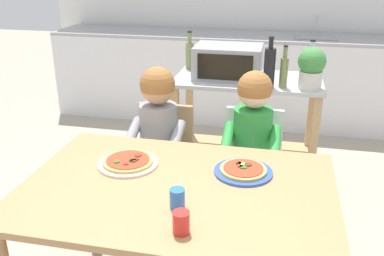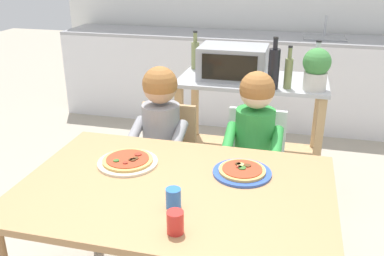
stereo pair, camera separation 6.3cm
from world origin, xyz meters
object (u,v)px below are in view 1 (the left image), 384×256
bottle_tall_green_wine (190,54)px  pizza_plate_blue_rimmed (243,171)px  toaster_oven (228,62)px  bottle_clear_vinegar (311,62)px  bottle_dark_olive_oil (269,67)px  bottle_brown_beer (284,71)px  child_in_green_shirt (251,143)px  child_in_grey_shirt (156,136)px  drinking_cup_blue (177,198)px  dining_table (178,205)px  kitchen_island_cart (246,118)px  dining_chair_left (163,161)px  potted_herb_plant (311,67)px  pizza_plate_cream (128,162)px  dining_chair_right (251,167)px  drinking_cup_red (181,222)px

bottle_tall_green_wine → pizza_plate_blue_rimmed: size_ratio=1.05×
toaster_oven → bottle_clear_vinegar: 0.57m
bottle_dark_olive_oil → bottle_tall_green_wine: bearing=148.0°
toaster_oven → bottle_brown_beer: bearing=-23.3°
toaster_oven → child_in_green_shirt: 0.77m
child_in_grey_shirt → drinking_cup_blue: 0.83m
bottle_brown_beer → child_in_grey_shirt: (-0.69, -0.54, -0.28)m
bottle_dark_olive_oil → dining_table: bearing=-106.0°
bottle_tall_green_wine → pizza_plate_blue_rimmed: (0.54, -1.32, -0.23)m
kitchen_island_cart → dining_chair_left: (-0.45, -0.60, -0.10)m
potted_herb_plant → child_in_green_shirt: potted_herb_plant is taller
potted_herb_plant → child_in_grey_shirt: size_ratio=0.25×
bottle_clear_vinegar → pizza_plate_cream: bottle_clear_vinegar is taller
toaster_oven → pizza_plate_blue_rimmed: toaster_oven is taller
drinking_cup_blue → pizza_plate_blue_rimmed: bearing=56.4°
dining_chair_left → drinking_cup_blue: (0.32, -0.88, 0.30)m
bottle_clear_vinegar → dining_chair_right: bottle_clear_vinegar is taller
bottle_brown_beer → child_in_green_shirt: 0.61m
drinking_cup_red → toaster_oven: bearing=92.0°
bottle_tall_green_wine → bottle_brown_beer: 0.77m
toaster_oven → child_in_grey_shirt: 0.82m
drinking_cup_blue → pizza_plate_cream: bearing=135.9°
dining_table → drinking_cup_red: 0.36m
dining_chair_left → pizza_plate_blue_rimmed: dining_chair_left is taller
child_in_grey_shirt → kitchen_island_cart: bearing=57.6°
dining_chair_left → child_in_grey_shirt: (0.00, -0.12, 0.22)m
bottle_tall_green_wine → drinking_cup_blue: 1.70m
kitchen_island_cart → dining_chair_left: 0.76m
dining_table → pizza_plate_cream: 0.33m
dining_chair_left → pizza_plate_cream: 0.64m
toaster_oven → dining_chair_left: size_ratio=0.56×
child_in_green_shirt → drinking_cup_red: child_in_green_shirt is taller
dining_chair_left → drinking_cup_red: bearing=-70.4°
potted_herb_plant → dining_chair_left: (-0.86, -0.44, -0.53)m
drinking_cup_red → pizza_plate_cream: bearing=128.6°
bottle_dark_olive_oil → bottle_brown_beer: size_ratio=1.20×
dining_table → drinking_cup_blue: drinking_cup_blue is taller
kitchen_island_cart → pizza_plate_cream: 1.27m
kitchen_island_cart → bottle_brown_beer: bearing=-35.6°
child_in_grey_shirt → drinking_cup_blue: bearing=-67.5°
bottle_brown_beer → potted_herb_plant: bottle_brown_beer is taller
bottle_clear_vinegar → drinking_cup_red: (-0.50, -1.76, -0.19)m
potted_herb_plant → dining_chair_right: potted_herb_plant is taller
toaster_oven → bottle_tall_green_wine: (-0.31, 0.19, 0.00)m
dining_chair_right → pizza_plate_blue_rimmed: bearing=-90.0°
bottle_clear_vinegar → bottle_dark_olive_oil: size_ratio=0.80×
pizza_plate_cream → pizza_plate_blue_rimmed: size_ratio=1.07×
toaster_oven → drinking_cup_blue: size_ratio=5.66×
kitchen_island_cart → bottle_tall_green_wine: 0.63m
child_in_grey_shirt → drinking_cup_red: 1.00m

